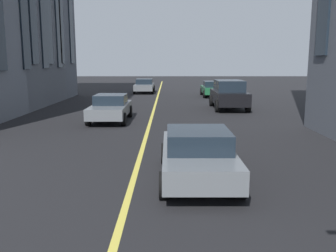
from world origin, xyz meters
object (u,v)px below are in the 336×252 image
Objects in this scene: car_green_parked_b at (213,89)px; car_grey_far at (144,86)px; car_grey_oncoming at (197,154)px; car_black_trailing at (229,94)px; car_grey_parked_a at (110,108)px.

car_grey_far is at bearing 59.01° from car_green_parked_b.
car_black_trailing reaches higher than car_grey_oncoming.
car_green_parked_b is at bearing -0.00° from car_black_trailing.
car_grey_far is 1.00× the size of car_green_parked_b.
car_green_parked_b is at bearing -120.99° from car_grey_far.
car_grey_oncoming is at bearing 172.16° from car_green_parked_b.
car_grey_far is at bearing 6.57° from car_grey_oncoming.
car_grey_oncoming is (-23.29, 3.21, 0.00)m from car_green_parked_b.
car_green_parked_b and car_grey_oncoming have the same top height.
car_black_trailing is (-12.51, -6.33, 0.27)m from car_grey_far.
car_grey_parked_a is at bearing 124.66° from car_black_trailing.
car_black_trailing reaches higher than car_grey_parked_a.
car_grey_parked_a is 0.94× the size of car_black_trailing.
car_grey_far is 1.00× the size of car_grey_oncoming.
car_green_parked_b is at bearing -27.32° from car_grey_parked_a.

